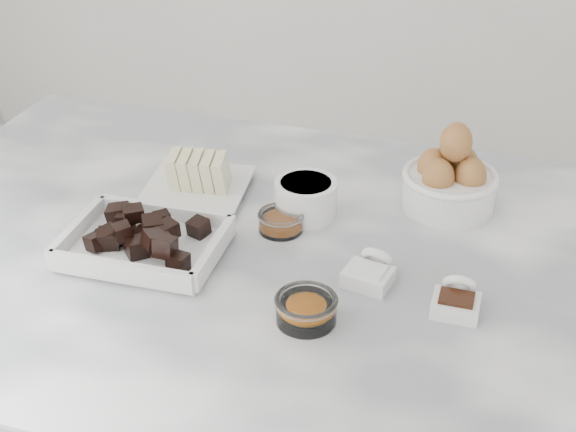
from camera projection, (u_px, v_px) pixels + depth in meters
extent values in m
cube|color=white|center=(268.00, 260.00, 1.14)|extent=(1.20, 0.80, 0.04)
cube|color=white|center=(145.00, 249.00, 1.11)|extent=(0.21, 0.16, 0.01)
cube|color=white|center=(197.00, 189.00, 1.26)|extent=(0.16, 0.16, 0.01)
cube|color=white|center=(197.00, 185.00, 1.26)|extent=(0.17, 0.17, 0.00)
cylinder|color=white|center=(306.00, 198.00, 1.19)|extent=(0.09, 0.09, 0.06)
cylinder|color=white|center=(306.00, 185.00, 1.18)|extent=(0.08, 0.08, 0.01)
cylinder|color=white|center=(449.00, 191.00, 1.21)|extent=(0.14, 0.14, 0.05)
torus|color=white|center=(451.00, 176.00, 1.20)|extent=(0.15, 0.15, 0.01)
ellipsoid|color=#A86B36|center=(471.00, 173.00, 1.19)|extent=(0.05, 0.05, 0.06)
ellipsoid|color=#A86B36|center=(431.00, 170.00, 1.20)|extent=(0.05, 0.05, 0.06)
ellipsoid|color=#A86B36|center=(456.00, 164.00, 1.22)|extent=(0.05, 0.05, 0.06)
ellipsoid|color=#A86B36|center=(445.00, 181.00, 1.17)|extent=(0.05, 0.05, 0.06)
ellipsoid|color=#A86B36|center=(456.00, 143.00, 1.17)|extent=(0.05, 0.05, 0.06)
cylinder|color=white|center=(281.00, 222.00, 1.16)|extent=(0.06, 0.06, 0.03)
torus|color=white|center=(281.00, 215.00, 1.15)|extent=(0.07, 0.07, 0.01)
cylinder|color=orange|center=(281.00, 225.00, 1.16)|extent=(0.05, 0.05, 0.01)
cylinder|color=white|center=(306.00, 310.00, 0.98)|extent=(0.08, 0.08, 0.03)
torus|color=white|center=(306.00, 301.00, 0.97)|extent=(0.08, 0.08, 0.01)
ellipsoid|color=orange|center=(306.00, 309.00, 0.98)|extent=(0.05, 0.05, 0.02)
cube|color=white|center=(456.00, 306.00, 1.00)|extent=(0.06, 0.05, 0.02)
cube|color=black|center=(457.00, 298.00, 0.99)|extent=(0.04, 0.03, 0.00)
torus|color=white|center=(459.00, 284.00, 1.01)|extent=(0.04, 0.04, 0.04)
cube|color=white|center=(368.00, 277.00, 1.05)|extent=(0.07, 0.06, 0.02)
cube|color=white|center=(368.00, 269.00, 1.04)|extent=(0.05, 0.04, 0.00)
torus|color=white|center=(377.00, 257.00, 1.06)|extent=(0.05, 0.04, 0.04)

